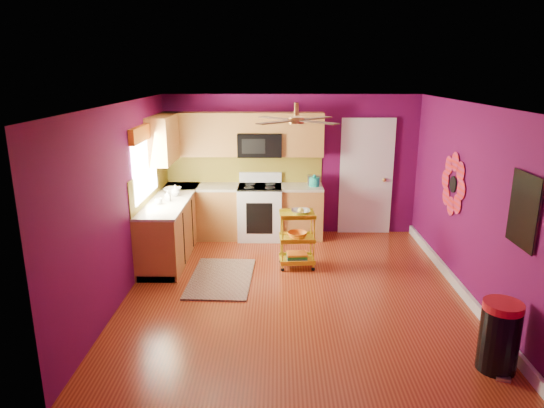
{
  "coord_description": "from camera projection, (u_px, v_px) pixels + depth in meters",
  "views": [
    {
      "loc": [
        -0.23,
        -6.06,
        2.9
      ],
      "look_at": [
        -0.31,
        0.4,
        1.11
      ],
      "focal_mm": 32.0,
      "sensor_mm": 36.0,
      "label": 1
    }
  ],
  "objects": [
    {
      "name": "counter_dish",
      "position": [
        172.0,
        190.0,
        8.05
      ],
      "size": [
        0.28,
        0.28,
        0.07
      ],
      "primitive_type": "imported",
      "color": "white",
      "rests_on": "lower_cabinets"
    },
    {
      "name": "room_envelope",
      "position": [
        298.0,
        173.0,
        6.18
      ],
      "size": [
        4.54,
        5.04,
        2.52
      ],
      "color": "#5B0A45",
      "rests_on": "ground"
    },
    {
      "name": "panel_door",
      "position": [
        366.0,
        178.0,
        8.7
      ],
      "size": [
        0.95,
        0.11,
        2.15
      ],
      "color": "white",
      "rests_on": "ground"
    },
    {
      "name": "soap_bottle_a",
      "position": [
        168.0,
        196.0,
        7.48
      ],
      "size": [
        0.08,
        0.08,
        0.17
      ],
      "primitive_type": "imported",
      "color": "#EA3F72",
      "rests_on": "lower_cabinets"
    },
    {
      "name": "electric_range",
      "position": [
        260.0,
        211.0,
        8.59
      ],
      "size": [
        0.76,
        0.66,
        1.13
      ],
      "color": "white",
      "rests_on": "ground"
    },
    {
      "name": "rolling_cart",
      "position": [
        298.0,
        237.0,
        7.27
      ],
      "size": [
        0.54,
        0.41,
        0.94
      ],
      "color": "yellow",
      "rests_on": "ground"
    },
    {
      "name": "shag_rug",
      "position": [
        221.0,
        278.0,
        6.97
      ],
      "size": [
        0.92,
        1.45,
        0.02
      ],
      "primitive_type": "cube",
      "rotation": [
        0.0,
        0.0,
        -0.04
      ],
      "color": "black",
      "rests_on": "ground"
    },
    {
      "name": "lower_cabinets",
      "position": [
        213.0,
        220.0,
        8.27
      ],
      "size": [
        2.81,
        2.31,
        0.94
      ],
      "color": "#996129",
      "rests_on": "ground"
    },
    {
      "name": "left_window",
      "position": [
        145.0,
        151.0,
        7.19
      ],
      "size": [
        0.08,
        1.35,
        1.08
      ],
      "color": "white",
      "rests_on": "ground"
    },
    {
      "name": "right_wall_art",
      "position": [
        480.0,
        194.0,
        5.88
      ],
      "size": [
        0.04,
        2.74,
        1.04
      ],
      "color": "black",
      "rests_on": "ground"
    },
    {
      "name": "soap_bottle_b",
      "position": [
        176.0,
        190.0,
        7.79
      ],
      "size": [
        0.14,
        0.14,
        0.18
      ],
      "primitive_type": "imported",
      "color": "white",
      "rests_on": "lower_cabinets"
    },
    {
      "name": "ceiling_fan",
      "position": [
        296.0,
        119.0,
        6.2
      ],
      "size": [
        1.01,
        1.01,
        0.26
      ],
      "color": "#BF8C3F",
      "rests_on": "ground"
    },
    {
      "name": "teal_kettle",
      "position": [
        314.0,
        182.0,
        8.44
      ],
      "size": [
        0.18,
        0.18,
        0.21
      ],
      "color": "#159E8C",
      "rests_on": "lower_cabinets"
    },
    {
      "name": "toaster",
      "position": [
        314.0,
        180.0,
        8.52
      ],
      "size": [
        0.22,
        0.15,
        0.18
      ],
      "primitive_type": "cube",
      "color": "beige",
      "rests_on": "lower_cabinets"
    },
    {
      "name": "upper_cabinetry",
      "position": [
        219.0,
        137.0,
        8.24
      ],
      "size": [
        2.8,
        2.3,
        1.26
      ],
      "color": "#996129",
      "rests_on": "ground"
    },
    {
      "name": "ground",
      "position": [
        295.0,
        290.0,
        6.62
      ],
      "size": [
        5.0,
        5.0,
        0.0
      ],
      "primitive_type": "plane",
      "color": "maroon",
      "rests_on": "ground"
    },
    {
      "name": "trash_can",
      "position": [
        499.0,
        336.0,
        4.78
      ],
      "size": [
        0.49,
        0.49,
        0.73
      ],
      "color": "black",
      "rests_on": "ground"
    },
    {
      "name": "counter_cup",
      "position": [
        159.0,
        201.0,
        7.32
      ],
      "size": [
        0.11,
        0.11,
        0.09
      ],
      "primitive_type": "imported",
      "color": "white",
      "rests_on": "lower_cabinets"
    }
  ]
}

